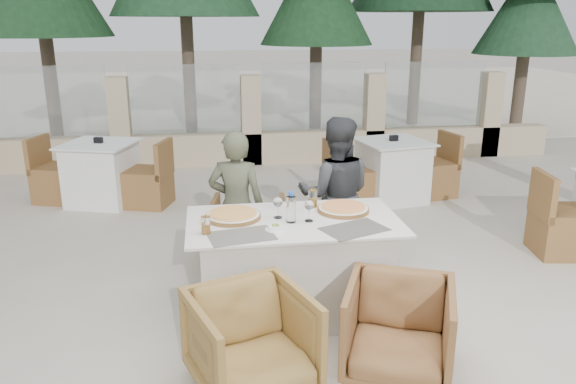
{
  "coord_description": "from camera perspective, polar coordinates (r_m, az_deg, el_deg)",
  "views": [
    {
      "loc": [
        -0.7,
        -3.98,
        2.21
      ],
      "look_at": [
        -0.08,
        0.24,
        0.9
      ],
      "focal_mm": 35.0,
      "sensor_mm": 36.0,
      "label": 1
    }
  ],
  "objects": [
    {
      "name": "perimeter_wall_far",
      "position": [
        8.92,
        -3.8,
        7.94
      ],
      "size": [
        10.0,
        0.34,
        1.6
      ],
      "primitive_type": null,
      "color": "#C7B28C",
      "rests_on": "ground"
    },
    {
      "name": "pizza_right",
      "position": [
        4.43,
        5.64,
        -1.65
      ],
      "size": [
        0.41,
        0.41,
        0.05
      ],
      "primitive_type": "cylinder",
      "rotation": [
        0.0,
        0.0,
        0.02
      ],
      "color": "#CD471C",
      "rests_on": "dining_table"
    },
    {
      "name": "armchair_far_right",
      "position": [
        5.16,
        5.38,
        -4.8
      ],
      "size": [
        0.84,
        0.85,
        0.59
      ],
      "primitive_type": "imported",
      "rotation": [
        0.0,
        0.0,
        3.56
      ],
      "color": "olive",
      "rests_on": "ground"
    },
    {
      "name": "armchair_near_left",
      "position": [
        3.56,
        -3.71,
        -15.0
      ],
      "size": [
        0.88,
        0.89,
        0.64
      ],
      "primitive_type": "imported",
      "rotation": [
        0.0,
        0.0,
        0.34
      ],
      "color": "olive",
      "rests_on": "ground"
    },
    {
      "name": "bg_table_a",
      "position": [
        7.36,
        -18.4,
        1.82
      ],
      "size": [
        1.81,
        1.27,
        0.77
      ],
      "primitive_type": null,
      "rotation": [
        0.0,
        0.0,
        -0.3
      ],
      "color": "white",
      "rests_on": "ground"
    },
    {
      "name": "armchair_near_right",
      "position": [
        3.77,
        11.14,
        -13.55
      ],
      "size": [
        0.88,
        0.89,
        0.62
      ],
      "primitive_type": "imported",
      "rotation": [
        0.0,
        0.0,
        -0.4
      ],
      "color": "brown",
      "rests_on": "ground"
    },
    {
      "name": "armchair_far_left",
      "position": [
        5.26,
        -4.17,
        -4.11
      ],
      "size": [
        0.78,
        0.8,
        0.63
      ],
      "primitive_type": "imported",
      "rotation": [
        0.0,
        0.0,
        2.97
      ],
      "color": "brown",
      "rests_on": "ground"
    },
    {
      "name": "pine_far_right",
      "position": [
        12.18,
        23.19,
        15.95
      ],
      "size": [
        1.98,
        1.98,
        4.5
      ],
      "primitive_type": "cone",
      "color": "#204729",
      "rests_on": "ground"
    },
    {
      "name": "ground",
      "position": [
        4.61,
        1.4,
        -11.6
      ],
      "size": [
        80.0,
        80.0,
        0.0
      ],
      "primitive_type": "plane",
      "color": "#BEB4A2",
      "rests_on": "ground"
    },
    {
      "name": "pine_centre",
      "position": [
        11.4,
        2.92,
        18.51
      ],
      "size": [
        2.2,
        2.2,
        5.0
      ],
      "primitive_type": "cone",
      "color": "#1C4322",
      "rests_on": "ground"
    },
    {
      "name": "diner_left",
      "position": [
        4.87,
        -5.24,
        -1.46
      ],
      "size": [
        0.55,
        0.42,
        1.34
      ],
      "primitive_type": "imported",
      "rotation": [
        0.0,
        0.0,
        2.91
      ],
      "color": "#4A4E38",
      "rests_on": "ground"
    },
    {
      "name": "bg_table_b",
      "position": [
        7.22,
        10.52,
        2.14
      ],
      "size": [
        1.76,
        1.11,
        0.77
      ],
      "primitive_type": null,
      "rotation": [
        0.0,
        0.0,
        0.18
      ],
      "color": "silver",
      "rests_on": "ground"
    },
    {
      "name": "pizza_left",
      "position": [
        4.27,
        -5.6,
        -2.33
      ],
      "size": [
        0.46,
        0.46,
        0.05
      ],
      "primitive_type": "cylinder",
      "rotation": [
        0.0,
        0.0,
        -0.1
      ],
      "color": "#CD621B",
      "rests_on": "dining_table"
    },
    {
      "name": "beer_glass_left",
      "position": [
        3.98,
        -8.35,
        -3.35
      ],
      "size": [
        0.08,
        0.08,
        0.13
      ],
      "primitive_type": "cylinder",
      "rotation": [
        0.0,
        0.0,
        0.32
      ],
      "color": "orange",
      "rests_on": "dining_table"
    },
    {
      "name": "wine_glass_near",
      "position": [
        4.17,
        2.15,
        -1.79
      ],
      "size": [
        0.09,
        0.09,
        0.18
      ],
      "primitive_type": null,
      "rotation": [
        0.0,
        0.0,
        -0.14
      ],
      "color": "white",
      "rests_on": "dining_table"
    },
    {
      "name": "placemat_near_right",
      "position": [
        4.07,
        6.75,
        -3.76
      ],
      "size": [
        0.53,
        0.45,
        0.0
      ],
      "primitive_type": "cube",
      "rotation": [
        0.0,
        0.0,
        0.38
      ],
      "color": "#534E47",
      "rests_on": "dining_table"
    },
    {
      "name": "placemat_near_left",
      "position": [
        3.93,
        -4.77,
        -4.46
      ],
      "size": [
        0.5,
        0.38,
        0.0
      ],
      "primitive_type": "cube",
      "rotation": [
        0.0,
        0.0,
        0.19
      ],
      "color": "#625D54",
      "rests_on": "dining_table"
    },
    {
      "name": "sand_patch",
      "position": [
        18.13,
        -6.17,
        9.99
      ],
      "size": [
        30.0,
        16.0,
        0.01
      ],
      "primitive_type": "cube",
      "color": "beige",
      "rests_on": "ground"
    },
    {
      "name": "olive_dish",
      "position": [
        4.02,
        -1.28,
        -3.59
      ],
      "size": [
        0.14,
        0.14,
        0.04
      ],
      "primitive_type": null,
      "rotation": [
        0.0,
        0.0,
        -0.33
      ],
      "color": "white",
      "rests_on": "dining_table"
    },
    {
      "name": "beer_glass_right",
      "position": [
        4.5,
        2.53,
        -0.66
      ],
      "size": [
        0.08,
        0.08,
        0.14
      ],
      "primitive_type": "cylinder",
      "rotation": [
        0.0,
        0.0,
        -0.11
      ],
      "color": "#C1871B",
      "rests_on": "dining_table"
    },
    {
      "name": "wine_glass_centre",
      "position": [
        4.24,
        -1.03,
        -1.47
      ],
      "size": [
        0.09,
        0.09,
        0.18
      ],
      "primitive_type": null,
      "rotation": [
        0.0,
        0.0,
        0.27
      ],
      "color": "silver",
      "rests_on": "dining_table"
    },
    {
      "name": "diner_right",
      "position": [
        5.06,
        4.84,
        -0.29
      ],
      "size": [
        0.78,
        0.66,
        1.41
      ],
      "primitive_type": "imported",
      "rotation": [
        0.0,
        0.0,
        2.95
      ],
      "color": "#343638",
      "rests_on": "ground"
    },
    {
      "name": "dining_table",
      "position": [
        4.37,
        0.58,
        -7.62
      ],
      "size": [
        1.6,
        0.9,
        0.77
      ],
      "primitive_type": null,
      "color": "beige",
      "rests_on": "ground"
    },
    {
      "name": "water_bottle",
      "position": [
        4.14,
        0.31,
        -1.54
      ],
      "size": [
        0.08,
        0.08,
        0.24
      ],
      "primitive_type": "cylinder",
      "rotation": [
        0.0,
        0.0,
        -0.12
      ],
      "color": "#B7DAF1",
      "rests_on": "dining_table"
    }
  ]
}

